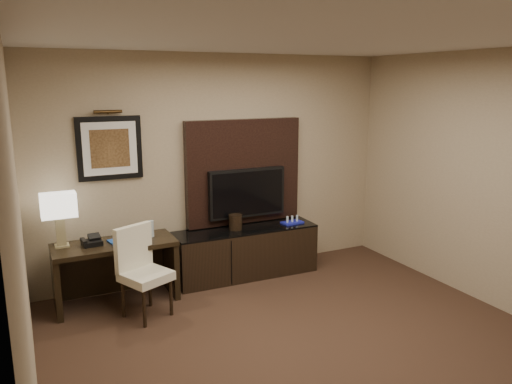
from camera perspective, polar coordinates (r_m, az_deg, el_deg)
floor at (r=4.52m, az=8.57°, el=-19.31°), size 4.50×5.00×0.01m
ceiling at (r=3.86m, az=9.92°, el=17.29°), size 4.50×5.00×0.01m
wall_back at (r=6.15m, az=-4.22°, el=2.95°), size 4.50×0.01×2.70m
wall_left at (r=3.30m, az=-25.12°, el=-6.65°), size 0.01×5.00×2.70m
desk at (r=5.68m, az=-15.69°, el=-8.87°), size 1.28×0.56×0.68m
credenza at (r=6.22m, az=-1.18°, el=-6.86°), size 1.78×0.53×0.61m
tv_wall_panel at (r=6.22m, az=-1.43°, el=2.35°), size 1.50×0.12×1.30m
tv at (r=6.18m, az=-1.04°, el=-0.08°), size 1.00×0.08×0.60m
artwork at (r=5.74m, az=-16.39°, el=4.83°), size 0.70×0.04×0.70m
picture_light at (r=5.66m, az=-16.57°, el=8.79°), size 0.04×0.04×0.30m
desk_chair at (r=5.25m, az=-12.46°, el=-9.28°), size 0.59×0.63×0.89m
table_lamp at (r=5.53m, az=-21.52°, el=-2.99°), size 0.37×0.23×0.57m
desk_phone at (r=5.54m, az=-18.25°, el=-5.29°), size 0.21×0.19×0.10m
blue_folder at (r=5.53m, az=-15.13°, el=-5.56°), size 0.27×0.32×0.02m
book at (r=5.52m, az=-14.27°, el=-4.37°), size 0.18×0.05×0.23m
water_bottle at (r=5.65m, az=-11.90°, el=-4.12°), size 0.08×0.08×0.18m
ice_bucket at (r=6.06m, az=-2.36°, el=-3.45°), size 0.20×0.20×0.18m
minibar_tray at (r=6.34m, az=4.16°, el=-3.16°), size 0.28×0.19×0.10m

